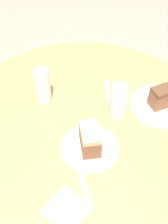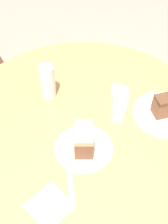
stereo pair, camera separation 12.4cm
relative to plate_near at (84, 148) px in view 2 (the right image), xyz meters
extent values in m
plane|color=gray|center=(0.10, 0.12, -0.78)|extent=(8.00, 8.00, 0.00)
cylinder|color=tan|center=(0.10, 0.12, -0.77)|extent=(0.53, 0.53, 0.03)
cylinder|color=tan|center=(0.10, 0.12, -0.40)|extent=(0.11, 0.11, 0.72)
cylinder|color=tan|center=(0.10, 0.12, -0.02)|extent=(1.07, 1.07, 0.03)
cylinder|color=olive|center=(0.12, 0.71, -0.56)|extent=(0.04, 0.04, 0.44)
cylinder|color=olive|center=(0.20, 1.13, -0.56)|extent=(0.04, 0.04, 0.44)
cylinder|color=white|center=(0.00, 0.00, 0.00)|extent=(0.22, 0.22, 0.01)
cylinder|color=white|center=(0.36, -0.08, 0.00)|extent=(0.25, 0.25, 0.01)
cube|color=brown|center=(0.00, 0.00, 0.04)|extent=(0.12, 0.13, 0.08)
cube|color=tan|center=(0.00, 0.00, 0.09)|extent=(0.12, 0.12, 0.02)
cube|color=brown|center=(0.36, -0.08, 0.04)|extent=(0.11, 0.09, 0.07)
cube|color=brown|center=(0.36, -0.08, 0.09)|extent=(0.11, 0.09, 0.02)
cylinder|color=silver|center=(0.07, 0.32, 0.06)|extent=(0.06, 0.06, 0.12)
cylinder|color=white|center=(0.07, 0.32, 0.07)|extent=(0.06, 0.06, 0.16)
cylinder|color=silver|center=(0.21, 0.03, 0.04)|extent=(0.06, 0.06, 0.10)
cylinder|color=white|center=(0.21, 0.03, 0.07)|extent=(0.07, 0.07, 0.15)
cube|color=white|center=(-0.24, -0.10, 0.00)|extent=(0.13, 0.13, 0.01)
cube|color=silver|center=(-0.12, -0.07, 0.00)|extent=(0.12, 0.16, 0.00)
cube|color=silver|center=(0.28, 0.13, 0.00)|extent=(0.12, 0.12, 0.00)
camera|label=1|loc=(-0.53, -0.43, 0.95)|focal=50.00mm
camera|label=2|loc=(-0.44, -0.52, 0.95)|focal=50.00mm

